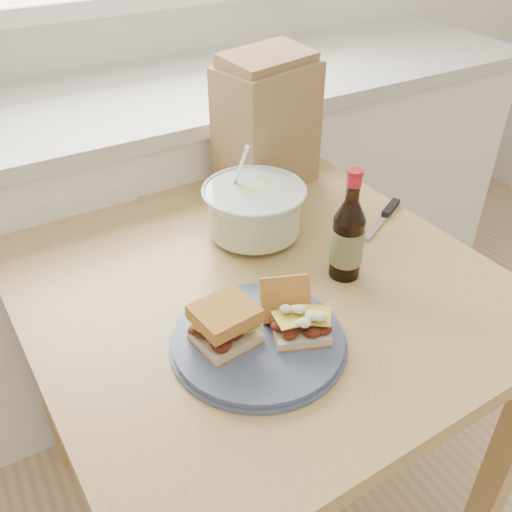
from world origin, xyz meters
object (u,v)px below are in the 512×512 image
coleslaw_bowl (254,212)px  paper_bag (267,128)px  dining_table (260,322)px  plate (258,341)px  beer_bottle (348,238)px

coleslaw_bowl → paper_bag: paper_bag is taller
dining_table → plate: plate is taller
dining_table → paper_bag: size_ratio=3.06×
dining_table → coleslaw_bowl: coleslaw_bowl is taller
coleslaw_bowl → paper_bag: size_ratio=0.74×
dining_table → plate: size_ratio=3.13×
plate → paper_bag: paper_bag is taller
plate → coleslaw_bowl: 0.37m
coleslaw_bowl → beer_bottle: 0.24m
dining_table → plate: bearing=-123.7°
dining_table → plate: (-0.10, -0.16, 0.12)m
beer_bottle → paper_bag: (0.06, 0.43, 0.07)m
plate → coleslaw_bowl: (0.17, 0.32, 0.05)m
plate → beer_bottle: (0.26, 0.09, 0.08)m
dining_table → coleslaw_bowl: bearing=61.5°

